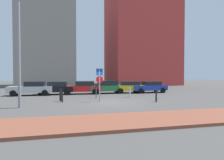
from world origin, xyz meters
TOP-DOWN VIEW (x-y plane):
  - ground_plane at (0.00, 0.00)m, footprint 120.00×120.00m
  - sidewalk_brick at (0.00, -6.50)m, footprint 40.00×3.15m
  - parked_car_silver at (-7.08, 7.15)m, footprint 4.63×2.01m
  - parked_car_black at (-4.57, 7.47)m, footprint 4.19×2.23m
  - parked_car_red at (-1.59, 7.36)m, footprint 4.64×2.16m
  - parked_car_green at (1.41, 7.42)m, footprint 4.32×2.17m
  - parked_car_yellow at (4.23, 7.41)m, footprint 4.11×2.11m
  - parked_car_blue at (6.76, 7.10)m, footprint 4.44×2.21m
  - parking_sign_post at (-0.67, 0.67)m, footprint 0.59×0.16m
  - parking_meter at (-0.62, 2.90)m, footprint 0.18×0.14m
  - street_lamp at (-6.49, -1.02)m, footprint 0.70×0.36m
  - traffic_bollard_near at (-3.72, 1.01)m, footprint 0.13×0.13m
  - traffic_bollard_mid at (3.89, -0.60)m, footprint 0.14×0.14m
  - traffic_bollard_far at (-3.88, 1.73)m, footprint 0.18×0.18m
  - traffic_bollard_edge at (2.73, 2.79)m, footprint 0.16×0.16m
  - building_colorful_midrise at (13.41, 27.10)m, footprint 14.36×13.87m
  - building_under_construction at (-6.93, 26.34)m, footprint 10.60×12.19m

SIDE VIEW (x-z plane):
  - ground_plane at x=0.00m, z-range 0.00..0.00m
  - sidewalk_brick at x=0.00m, z-range 0.00..0.14m
  - traffic_bollard_mid at x=3.89m, z-range 0.00..0.86m
  - traffic_bollard_near at x=-3.72m, z-range 0.00..0.93m
  - traffic_bollard_edge at x=2.73m, z-range 0.00..1.00m
  - traffic_bollard_far at x=-3.88m, z-range 0.00..1.07m
  - parked_car_blue at x=6.76m, z-range 0.04..1.45m
  - parked_car_yellow at x=4.23m, z-range 0.04..1.46m
  - parked_car_black at x=-4.57m, z-range 0.03..1.50m
  - parked_car_red at x=-1.59m, z-range 0.02..1.53m
  - parked_car_silver at x=-7.08m, z-range 0.02..1.54m
  - parked_car_green at x=1.41m, z-range 0.03..1.57m
  - parking_meter at x=-0.62m, z-range 0.20..1.56m
  - parking_sign_post at x=-0.67m, z-range 0.36..3.16m
  - street_lamp at x=-6.49m, z-range 0.63..8.43m
  - building_under_construction at x=-6.93m, z-range 0.00..20.36m
  - building_colorful_midrise at x=13.41m, z-range 0.00..29.89m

